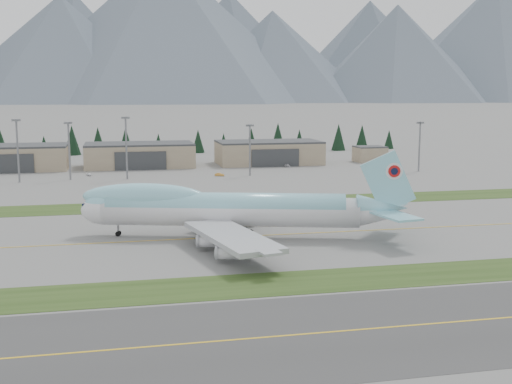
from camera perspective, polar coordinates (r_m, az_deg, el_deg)
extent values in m
plane|color=slate|center=(149.14, -2.52, -4.03)|extent=(7000.00, 7000.00, 0.00)
cube|color=#2A4217|center=(113.08, 0.74, -8.22)|extent=(400.00, 14.00, 0.08)
cube|color=#2A4217|center=(192.81, -4.76, -1.11)|extent=(400.00, 18.00, 0.08)
cube|color=#343434|center=(91.13, 4.18, -12.52)|extent=(400.00, 32.00, 0.04)
cube|color=yellow|center=(149.14, -2.52, -4.03)|extent=(400.00, 0.40, 0.02)
cube|color=yellow|center=(91.13, 4.18, -12.52)|extent=(400.00, 0.40, 0.02)
cylinder|color=silver|center=(147.56, -2.33, -1.75)|extent=(58.56, 22.51, 6.84)
cylinder|color=#8AD1E2|center=(147.44, -2.74, -1.26)|extent=(54.37, 20.87, 6.31)
ellipsoid|color=silver|center=(153.37, -13.34, -1.58)|extent=(12.38, 9.54, 6.84)
ellipsoid|color=#8AD1E2|center=(153.16, -13.36, -1.11)|extent=(10.38, 8.05, 5.80)
ellipsoid|color=#8AD1E2|center=(150.35, -9.93, -0.41)|extent=(29.52, 13.44, 6.31)
cube|color=#0C1433|center=(154.25, -14.67, -1.05)|extent=(2.91, 3.24, 1.36)
cone|color=silver|center=(148.11, 11.16, -1.87)|extent=(13.96, 9.86, 6.70)
cone|color=#8AD1E2|center=(147.89, 11.18, -1.39)|extent=(12.79, 9.00, 6.10)
cube|color=#8AD1E2|center=(147.12, 11.65, 0.87)|extent=(12.43, 4.05, 14.52)
cylinder|color=silver|center=(147.40, 12.15, 1.86)|extent=(3.70, 1.23, 3.79)
cylinder|color=red|center=(147.50, 12.14, 1.86)|extent=(2.69, 0.94, 2.73)
cylinder|color=#0C1433|center=(147.61, 12.13, 1.87)|extent=(1.58, 0.63, 1.58)
cube|color=#8AD1E2|center=(154.44, 11.64, -1.21)|extent=(12.33, 12.89, 0.48)
cube|color=#8AD1E2|center=(142.16, 12.34, -2.09)|extent=(8.10, 12.44, 0.48)
cube|color=#A9ACB2|center=(164.71, -0.98, -1.30)|extent=(29.02, 29.72, 1.05)
cube|color=#A9ACB2|center=(130.82, -2.18, -3.96)|extent=(16.49, 32.96, 1.05)
cylinder|color=silver|center=(161.42, -2.81, -2.24)|extent=(5.98, 4.01, 2.63)
cylinder|color=silver|center=(170.51, -0.72, -1.64)|extent=(5.98, 4.01, 2.63)
cylinder|color=silver|center=(135.89, -4.03, -4.36)|extent=(5.98, 4.01, 2.63)
cylinder|color=silver|center=(125.86, -2.29, -5.41)|extent=(5.98, 4.01, 2.63)
cylinder|color=slate|center=(153.42, -12.15, -3.38)|extent=(0.57, 0.57, 2.52)
cylinder|color=slate|center=(151.73, -2.79, -3.28)|extent=(0.73, 0.73, 2.73)
cylinder|color=slate|center=(145.60, -3.06, -3.80)|extent=(0.73, 0.73, 2.73)
cylinder|color=slate|center=(151.24, -0.80, -3.31)|extent=(0.73, 0.73, 2.73)
cylinder|color=slate|center=(145.10, -0.99, -3.83)|extent=(0.73, 0.73, 2.73)
cylinder|color=black|center=(153.17, -12.18, -3.66)|extent=(1.21, 0.67, 1.16)
cylinder|color=black|center=(153.96, -12.10, -3.59)|extent=(1.21, 0.67, 1.16)
cylinder|color=black|center=(151.88, -2.78, -3.55)|extent=(1.36, 0.85, 1.26)
cylinder|color=black|center=(145.76, -3.06, -4.08)|extent=(1.36, 0.85, 1.26)
cylinder|color=black|center=(151.40, -0.80, -3.58)|extent=(1.36, 0.85, 1.26)
cylinder|color=black|center=(145.26, -0.99, -4.11)|extent=(1.36, 0.85, 1.26)
cube|color=gray|center=(298.30, -20.94, 2.81)|extent=(48.00, 26.00, 10.00)
cube|color=#333538|center=(297.84, -21.00, 3.85)|extent=(48.00, 26.00, 0.80)
cube|color=#333538|center=(285.33, -21.33, 2.34)|extent=(22.08, 0.60, 8.00)
cube|color=gray|center=(294.89, -10.31, 3.19)|extent=(48.00, 26.00, 10.00)
cube|color=#333538|center=(294.43, -10.34, 4.24)|extent=(48.00, 26.00, 0.80)
cube|color=#333538|center=(281.76, -10.21, 2.73)|extent=(22.08, 0.60, 8.00)
cube|color=gray|center=(302.75, 1.13, 3.47)|extent=(48.00, 26.00, 10.00)
cube|color=#333538|center=(302.29, 1.13, 4.49)|extent=(48.00, 26.00, 0.80)
cube|color=#333538|center=(289.97, 1.73, 3.04)|extent=(22.08, 0.60, 8.00)
cube|color=gray|center=(316.20, 10.08, 3.29)|extent=(14.00, 12.00, 7.00)
cube|color=#333538|center=(315.87, 10.10, 3.98)|extent=(14.00, 12.00, 0.60)
cylinder|color=slate|center=(254.07, -20.41, 3.35)|extent=(0.70, 0.70, 22.76)
cube|color=slate|center=(253.33, -20.55, 6.00)|extent=(3.20, 3.20, 0.80)
cylinder|color=slate|center=(255.95, -16.26, 3.43)|extent=(0.70, 0.70, 21.41)
cube|color=slate|center=(255.21, -16.37, 5.91)|extent=(3.20, 3.20, 0.80)
cylinder|color=slate|center=(252.22, -11.44, 3.75)|extent=(0.70, 0.70, 23.32)
cube|color=slate|center=(251.48, -11.53, 6.49)|extent=(3.20, 3.20, 0.80)
cylinder|color=slate|center=(258.37, -0.55, 3.65)|extent=(0.70, 0.70, 19.82)
cube|color=slate|center=(257.65, -0.55, 5.93)|extent=(3.20, 3.20, 0.80)
cylinder|color=slate|center=(281.29, 14.32, 3.84)|extent=(0.70, 0.70, 20.26)
cube|color=slate|center=(280.63, 14.40, 5.98)|extent=(3.20, 3.20, 0.80)
imported|color=white|center=(267.57, -14.63, 1.41)|extent=(2.19, 3.74, 1.19)
imported|color=gold|center=(258.34, -3.26, 1.43)|extent=(4.09, 2.66, 1.27)
imported|color=silver|center=(290.14, 2.80, 2.24)|extent=(2.08, 4.44, 1.25)
cone|color=black|center=(363.75, -21.75, 4.07)|extent=(7.92, 7.92, 14.15)
cone|color=black|center=(355.75, -18.32, 3.90)|extent=(6.11, 6.11, 10.91)
cone|color=black|center=(359.33, -16.03, 4.46)|extent=(8.99, 8.99, 16.05)
cone|color=black|center=(358.77, -13.86, 4.45)|extent=(8.35, 8.35, 14.91)
cone|color=black|center=(358.78, -11.50, 4.50)|extent=(8.18, 8.18, 14.60)
cone|color=black|center=(355.06, -8.66, 4.26)|extent=(6.27, 6.27, 11.20)
cone|color=black|center=(360.18, -5.17, 4.53)|extent=(7.25, 7.25, 12.95)
cone|color=black|center=(358.21, -2.90, 4.37)|extent=(6.17, 6.17, 11.02)
cone|color=black|center=(361.22, -0.41, 4.62)|extent=(7.61, 7.61, 13.59)
cone|color=black|center=(365.17, 1.96, 4.89)|extent=(9.19, 9.19, 16.41)
cone|color=black|center=(373.08, 3.88, 4.64)|extent=(6.88, 6.88, 12.28)
cone|color=black|center=(376.88, 7.35, 4.87)|extent=(8.66, 8.66, 15.46)
cone|color=black|center=(386.31, 9.40, 4.85)|extent=(8.17, 8.17, 14.58)
cone|color=black|center=(393.84, 11.74, 4.61)|extent=(6.28, 6.28, 11.22)
cone|color=#4C5A66|center=(2307.13, -16.85, 12.05)|extent=(813.74, 813.74, 357.27)
cone|color=white|center=(2316.36, -16.97, 14.69)|extent=(309.22, 309.22, 142.91)
cone|color=#4C5A66|center=(2407.54, -8.17, 14.23)|extent=(1179.89, 1179.89, 529.43)
cone|color=#4C5A66|center=(2454.34, 1.46, 11.95)|extent=(767.67, 767.67, 335.90)
cone|color=white|center=(2461.93, 1.46, 14.29)|extent=(291.72, 291.72, 134.36)
cone|color=#4C5A66|center=(2498.25, 12.37, 11.93)|extent=(742.68, 742.68, 356.32)
cone|color=white|center=(2506.73, 12.45, 14.37)|extent=(282.22, 282.22, 142.53)
cone|color=#4C5A66|center=(2877.27, 20.40, 12.45)|extent=(1046.98, 1046.98, 486.63)
cone|color=white|center=(2891.60, 20.56, 15.33)|extent=(397.85, 397.85, 194.65)
cone|color=#4C5A66|center=(3055.41, -15.77, 12.33)|extent=(954.79, 954.79, 477.39)
cone|color=white|center=(3067.31, -15.87, 14.82)|extent=(381.91, 381.91, 210.05)
cone|color=#4C5A66|center=(3095.81, -2.41, 12.81)|extent=(999.41, 999.41, 499.71)
cone|color=white|center=(3108.74, -2.42, 15.38)|extent=(399.76, 399.76, 219.87)
cone|color=#4C5A66|center=(3286.87, 10.00, 12.27)|extent=(959.01, 959.01, 479.50)
cone|color=white|center=(3298.04, 10.06, 14.60)|extent=(383.60, 383.60, 210.98)
cone|color=#4C5A66|center=(3607.55, 20.59, 11.80)|extent=(1025.02, 1025.02, 512.51)
cone|color=white|center=(3619.26, 20.72, 14.06)|extent=(410.01, 410.01, 225.51)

